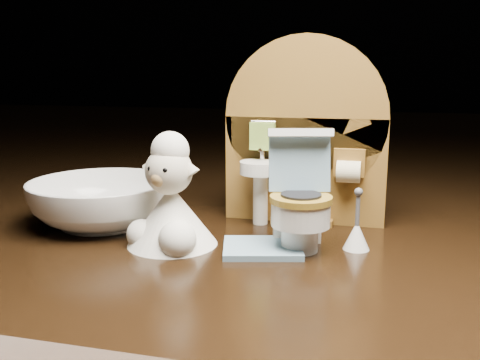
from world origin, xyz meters
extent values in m
cube|color=black|center=(0.00, 0.00, -0.05)|extent=(2.50, 2.50, 0.10)
cube|color=brown|center=(0.00, 0.07, 0.04)|extent=(0.13, 0.02, 0.09)
cylinder|color=brown|center=(0.00, 0.07, 0.09)|extent=(0.13, 0.02, 0.13)
cube|color=brown|center=(0.00, 0.07, 0.00)|extent=(0.05, 0.04, 0.01)
cylinder|color=white|center=(-0.03, 0.05, 0.02)|extent=(0.01, 0.01, 0.04)
cylinder|color=white|center=(-0.03, 0.04, 0.05)|extent=(0.03, 0.03, 0.01)
cylinder|color=silver|center=(-0.03, 0.05, 0.06)|extent=(0.00, 0.00, 0.01)
cube|color=#86AB3D|center=(-0.03, 0.05, 0.07)|extent=(0.02, 0.01, 0.02)
cube|color=brown|center=(0.04, 0.06, 0.05)|extent=(0.02, 0.01, 0.02)
cylinder|color=beige|center=(0.04, 0.05, 0.05)|extent=(0.02, 0.02, 0.02)
cylinder|color=white|center=(0.01, -0.01, 0.01)|extent=(0.03, 0.03, 0.02)
cylinder|color=white|center=(0.01, -0.01, 0.03)|extent=(0.04, 0.04, 0.02)
cylinder|color=olive|center=(0.01, -0.01, 0.04)|extent=(0.04, 0.04, 0.00)
cube|color=white|center=(0.00, 0.01, 0.03)|extent=(0.04, 0.02, 0.05)
cube|color=#7396AB|center=(0.00, 0.00, 0.06)|extent=(0.04, 0.02, 0.04)
cube|color=white|center=(0.01, 0.00, 0.08)|extent=(0.05, 0.02, 0.01)
cylinder|color=#A4DA37|center=(0.01, 0.01, 0.06)|extent=(0.01, 0.01, 0.01)
cube|color=#7396AB|center=(-0.02, -0.02, 0.00)|extent=(0.06, 0.06, 0.00)
cone|color=white|center=(0.05, 0.00, 0.01)|extent=(0.02, 0.02, 0.02)
cylinder|color=#59595B|center=(0.05, 0.00, 0.03)|extent=(0.00, 0.00, 0.02)
sphere|color=#59595B|center=(0.05, 0.00, 0.04)|extent=(0.01, 0.01, 0.01)
cone|color=white|center=(-0.08, -0.02, 0.02)|extent=(0.06, 0.06, 0.04)
sphere|color=white|center=(-0.07, -0.04, 0.01)|extent=(0.03, 0.03, 0.03)
sphere|color=white|center=(-0.10, -0.03, 0.01)|extent=(0.02, 0.02, 0.02)
sphere|color=beige|center=(-0.08, -0.02, 0.05)|extent=(0.03, 0.03, 0.03)
sphere|color=tan|center=(-0.09, -0.03, 0.05)|extent=(0.01, 0.01, 0.01)
sphere|color=white|center=(-0.08, -0.02, 0.07)|extent=(0.03, 0.03, 0.03)
cone|color=beige|center=(-0.10, -0.02, 0.06)|extent=(0.02, 0.01, 0.02)
cone|color=beige|center=(-0.07, -0.02, 0.06)|extent=(0.02, 0.01, 0.02)
sphere|color=black|center=(-0.09, -0.03, 0.06)|extent=(0.00, 0.00, 0.00)
sphere|color=black|center=(-0.08, -0.04, 0.06)|extent=(0.00, 0.00, 0.00)
imported|color=white|center=(-0.16, 0.01, 0.02)|extent=(0.13, 0.13, 0.04)
camera|label=1|loc=(0.06, -0.36, 0.12)|focal=40.00mm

